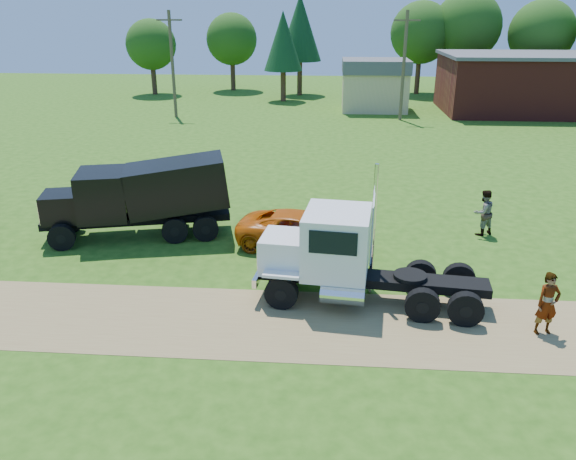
# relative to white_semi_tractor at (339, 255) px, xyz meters

# --- Properties ---
(ground) EXTENTS (140.00, 140.00, 0.00)m
(ground) POSITION_rel_white_semi_tractor_xyz_m (-0.33, -1.79, -1.54)
(ground) COLOR #264E11
(ground) RESTS_ON ground
(dirt_track) EXTENTS (120.00, 4.20, 0.01)m
(dirt_track) POSITION_rel_white_semi_tractor_xyz_m (-0.33, -1.79, -1.54)
(dirt_track) COLOR olive
(dirt_track) RESTS_ON ground
(white_semi_tractor) EXTENTS (7.63, 3.24, 4.52)m
(white_semi_tractor) POSITION_rel_white_semi_tractor_xyz_m (0.00, 0.00, 0.00)
(white_semi_tractor) COLOR black
(white_semi_tractor) RESTS_ON ground
(black_dump_truck) EXTENTS (7.90, 4.05, 3.35)m
(black_dump_truck) POSITION_rel_white_semi_tractor_xyz_m (-8.08, 4.98, 0.30)
(black_dump_truck) COLOR black
(black_dump_truck) RESTS_ON ground
(orange_pickup) EXTENTS (5.57, 3.28, 1.45)m
(orange_pickup) POSITION_rel_white_semi_tractor_xyz_m (-1.40, 4.17, -0.82)
(orange_pickup) COLOR #C75509
(orange_pickup) RESTS_ON ground
(spectator_a) EXTENTS (0.80, 0.62, 1.96)m
(spectator_a) POSITION_rel_white_semi_tractor_xyz_m (6.11, -1.75, -0.56)
(spectator_a) COLOR #999999
(spectator_a) RESTS_ON ground
(spectator_b) EXTENTS (1.20, 1.11, 1.98)m
(spectator_b) POSITION_rel_white_semi_tractor_xyz_m (6.19, 6.19, -0.55)
(spectator_b) COLOR #999999
(spectator_b) RESTS_ON ground
(brick_building) EXTENTS (15.40, 10.40, 5.30)m
(brick_building) POSITION_rel_white_semi_tractor_xyz_m (17.67, 38.21, 1.12)
(brick_building) COLOR maroon
(brick_building) RESTS_ON ground
(tan_shed) EXTENTS (6.20, 5.40, 4.70)m
(tan_shed) POSITION_rel_white_semi_tractor_xyz_m (3.67, 38.21, 0.88)
(tan_shed) COLOR tan
(tan_shed) RESTS_ON ground
(utility_poles) EXTENTS (42.20, 0.28, 9.00)m
(utility_poles) POSITION_rel_white_semi_tractor_xyz_m (5.67, 33.21, 3.17)
(utility_poles) COLOR #4A3C2A
(utility_poles) RESTS_ON ground
(tree_row) EXTENTS (54.70, 14.34, 11.04)m
(tree_row) POSITION_rel_white_semi_tractor_xyz_m (9.43, 47.99, 5.16)
(tree_row) COLOR #362416
(tree_row) RESTS_ON ground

